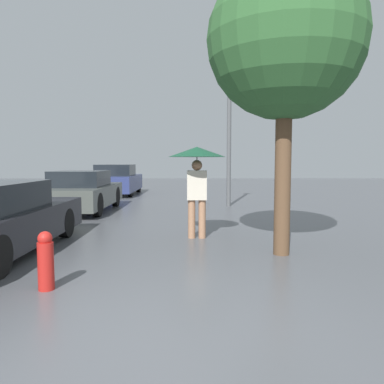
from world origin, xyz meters
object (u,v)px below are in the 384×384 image
(street_lamp, at_px, (228,120))
(fire_hydrant, at_px, (44,261))
(tree, at_px, (284,42))
(parked_car_middle, at_px, (81,192))
(parked_car_farthest, at_px, (115,181))
(pedestrian, at_px, (196,163))

(street_lamp, bearing_deg, fire_hydrant, -109.72)
(tree, distance_m, street_lamp, 6.64)
(parked_car_middle, height_order, parked_car_farthest, parked_car_farthest)
(parked_car_farthest, xyz_separation_m, street_lamp, (4.72, -4.49, 2.28))
(tree, bearing_deg, fire_hydrant, -152.14)
(parked_car_middle, relative_size, street_lamp, 0.87)
(pedestrian, bearing_deg, tree, -43.54)
(tree, xyz_separation_m, fire_hydrant, (-3.20, -1.69, -3.04))
(parked_car_middle, xyz_separation_m, tree, (4.83, -5.34, 2.81))
(parked_car_middle, relative_size, parked_car_farthest, 0.99)
(parked_car_farthest, height_order, tree, tree)
(fire_hydrant, bearing_deg, parked_car_farthest, 97.74)
(parked_car_farthest, bearing_deg, tree, -66.01)
(pedestrian, xyz_separation_m, parked_car_middle, (-3.46, 4.04, -0.90))
(tree, xyz_separation_m, street_lamp, (-0.22, 6.62, -0.48))
(pedestrian, distance_m, fire_hydrant, 3.69)
(pedestrian, bearing_deg, parked_car_farthest, 110.01)
(tree, relative_size, street_lamp, 1.02)
(tree, relative_size, fire_hydrant, 6.62)
(fire_hydrant, bearing_deg, parked_car_middle, 103.00)
(parked_car_middle, bearing_deg, pedestrian, -49.47)
(parked_car_farthest, xyz_separation_m, tree, (4.94, -11.10, 2.76))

